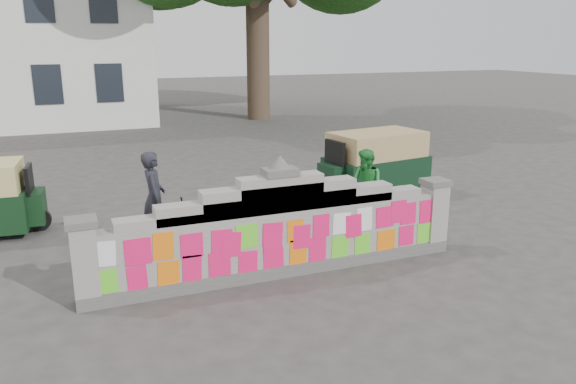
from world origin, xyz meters
The scene contains 6 objects.
ground centered at (0.00, 0.00, 0.00)m, with size 100.00×100.00×0.00m, color #383533.
parapet_wall centered at (0.00, -0.01, 0.75)m, with size 6.48×0.44×2.01m.
cyclist_bike centered at (-1.73, 1.69, 0.48)m, with size 0.64×1.84×0.97m, color black.
cyclist_rider centered at (-1.73, 1.69, 0.82)m, with size 0.60×0.39×1.64m, color black.
pedestrian centered at (2.65, 1.83, 0.79)m, with size 0.77×0.60×1.57m, color #268D36.
rickshaw_right centered at (3.95, 3.67, 0.82)m, with size 2.94×1.68×1.58m.
Camera 1 is at (-3.18, -8.04, 3.76)m, focal length 35.00 mm.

